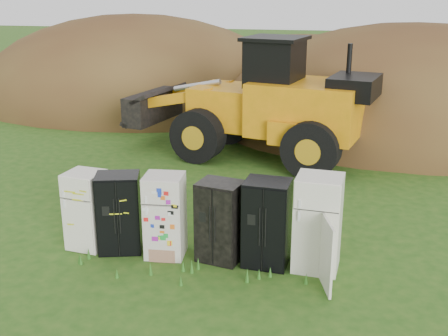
# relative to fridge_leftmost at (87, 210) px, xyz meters

# --- Properties ---
(ground) EXTENTS (120.00, 120.00, 0.00)m
(ground) POSITION_rel_fridge_leftmost_xyz_m (2.34, 0.00, -0.82)
(ground) COLOR #224E14
(ground) RESTS_ON ground
(fridge_leftmost) EXTENTS (0.81, 0.79, 1.64)m
(fridge_leftmost) POSITION_rel_fridge_leftmost_xyz_m (0.00, 0.00, 0.00)
(fridge_leftmost) COLOR white
(fridge_leftmost) RESTS_ON ground
(fridge_black_side) EXTENTS (1.01, 0.89, 1.64)m
(fridge_black_side) POSITION_rel_fridge_leftmost_xyz_m (0.72, -0.02, 0.00)
(fridge_black_side) COLOR black
(fridge_black_side) RESTS_ON ground
(fridge_sticker) EXTENTS (0.81, 0.76, 1.70)m
(fridge_sticker) POSITION_rel_fridge_leftmost_xyz_m (1.70, -0.04, 0.03)
(fridge_sticker) COLOR silver
(fridge_sticker) RESTS_ON ground
(fridge_dark_mid) EXTENTS (0.95, 0.84, 1.63)m
(fridge_dark_mid) POSITION_rel_fridge_leftmost_xyz_m (2.81, 0.00, -0.01)
(fridge_dark_mid) COLOR black
(fridge_dark_mid) RESTS_ON ground
(fridge_black_right) EXTENTS (0.91, 0.78, 1.72)m
(fridge_black_right) POSITION_rel_fridge_leftmost_xyz_m (3.74, -0.01, 0.04)
(fridge_black_right) COLOR black
(fridge_black_right) RESTS_ON ground
(fridge_open_door) EXTENTS (0.91, 0.85, 1.87)m
(fridge_open_door) POSITION_rel_fridge_leftmost_xyz_m (4.71, 0.01, 0.12)
(fridge_open_door) COLOR white
(fridge_open_door) RESTS_ON ground
(wheel_loader) EXTENTS (8.31, 4.83, 3.77)m
(wheel_loader) POSITION_rel_fridge_leftmost_xyz_m (2.08, 7.20, 1.07)
(wheel_loader) COLOR orange
(wheel_loader) RESTS_ON ground
(dirt_mound_right) EXTENTS (14.92, 10.94, 7.92)m
(dirt_mound_right) POSITION_rel_fridge_leftmost_xyz_m (7.61, 11.72, -0.82)
(dirt_mound_right) COLOR #492A17
(dirt_mound_right) RESTS_ON ground
(dirt_mound_left) EXTENTS (15.34, 11.50, 8.01)m
(dirt_mound_left) POSITION_rel_fridge_leftmost_xyz_m (-4.30, 14.68, -0.82)
(dirt_mound_left) COLOR #492A17
(dirt_mound_left) RESTS_ON ground
(dirt_mound_back) EXTENTS (17.88, 11.92, 5.84)m
(dirt_mound_back) POSITION_rel_fridge_leftmost_xyz_m (3.47, 18.17, -0.82)
(dirt_mound_back) COLOR #492A17
(dirt_mound_back) RESTS_ON ground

